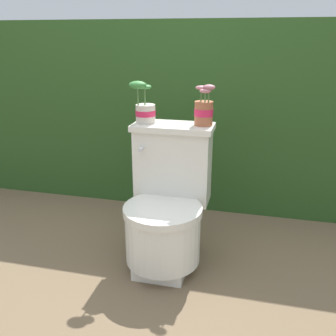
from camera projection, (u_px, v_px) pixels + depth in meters
name	position (u px, v px, depth m)	size (l,w,h in m)	color
ground_plane	(153.00, 269.00, 1.97)	(12.00, 12.00, 0.00)	brown
hedge_backdrop	(194.00, 110.00, 2.85)	(3.96, 0.82, 1.26)	#284C1E
toilet	(167.00, 206.00, 1.96)	(0.42, 0.53, 0.73)	silver
potted_plant_left	(144.00, 108.00, 1.95)	(0.13, 0.12, 0.22)	beige
potted_plant_midleft	(204.00, 110.00, 1.90)	(0.11, 0.10, 0.21)	#9E5638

